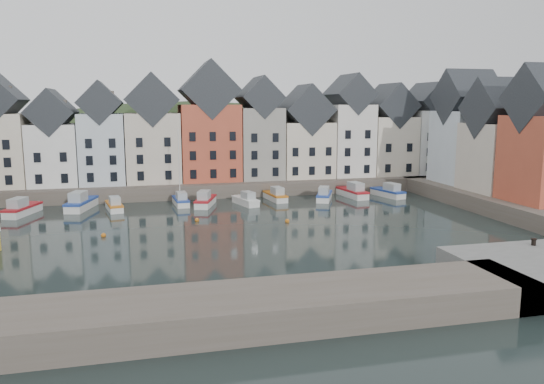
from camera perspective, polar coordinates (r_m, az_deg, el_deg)
name	(u,v)px	position (r m, az deg, el deg)	size (l,w,h in m)	color
ground	(244,236)	(54.69, -3.04, -4.73)	(260.00, 260.00, 0.00)	black
far_quay	(208,184)	(83.63, -6.88, 0.86)	(90.00, 16.00, 2.00)	#524A3F
right_quay	(532,205)	(73.34, 26.17, -1.26)	(14.00, 54.00, 2.00)	#524A3F
near_wall	(145,319)	(32.57, -13.47, -13.15)	(50.00, 6.00, 2.00)	#524A3F
hillside	(195,255)	(113.00, -8.28, -6.77)	(153.60, 70.40, 64.00)	#243219
far_terrace	(230,134)	(81.30, -4.56, 6.23)	(72.37, 8.16, 17.78)	beige
right_terrace	(503,139)	(75.75, 23.57, 5.28)	(8.30, 24.25, 16.36)	silver
mooring_buoys	(199,225)	(59.24, -7.82, -3.55)	(20.50, 5.50, 0.50)	#C16716
boat_a	(22,209)	(71.46, -25.33, -1.68)	(3.82, 6.64, 2.44)	silver
boat_b	(81,203)	(72.29, -19.87, -1.15)	(3.82, 7.25, 2.66)	silver
boat_c	(114,206)	(70.27, -16.60, -1.42)	(2.60, 5.61, 2.07)	silver
boat_d	(181,200)	(71.89, -9.78, -0.88)	(2.09, 5.51, 10.31)	silver
boat_e	(205,201)	(70.89, -7.19, -0.94)	(3.70, 6.39, 2.34)	silver
boat_f	(246,200)	(71.17, -2.81, -0.90)	(3.02, 5.64, 2.07)	silver
boat_g	(276,196)	(74.33, 0.39, -0.42)	(2.42, 5.89, 2.20)	silver
boat_h	(324,196)	(74.86, 5.64, -0.39)	(4.03, 6.01, 2.22)	silver
boat_i	(353,192)	(77.81, 8.69, -0.01)	(2.83, 6.72, 2.50)	silver
boat_j	(388,192)	(79.13, 12.42, -0.01)	(3.26, 6.28, 2.31)	silver
mooring_bollard	(534,242)	(48.30, 26.33, -4.80)	(0.48, 0.48, 0.56)	black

